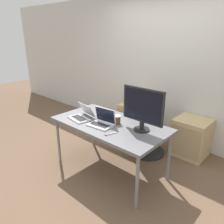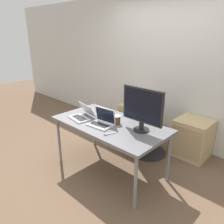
# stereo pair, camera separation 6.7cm
# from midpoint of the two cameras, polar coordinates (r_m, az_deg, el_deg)

# --- Properties ---
(ground_plane) EXTENTS (14.00, 14.00, 0.00)m
(ground_plane) POSITION_cam_midpoint_polar(r_m,az_deg,el_deg) (3.36, 0.07, -14.75)
(ground_plane) COLOR brown
(wall_back) EXTENTS (10.00, 0.05, 2.60)m
(wall_back) POSITION_cam_midpoint_polar(r_m,az_deg,el_deg) (4.03, 15.12, 10.57)
(wall_back) COLOR silver
(wall_back) RESTS_ON ground_plane
(desk) EXTENTS (1.60, 0.85, 0.75)m
(desk) POSITION_cam_midpoint_polar(r_m,az_deg,el_deg) (3.02, 0.08, -3.76)
(desk) COLOR slate
(desk) RESTS_ON ground_plane
(office_chair) EXTENTS (0.58, 0.61, 1.08)m
(office_chair) POSITION_cam_midpoint_polar(r_m,az_deg,el_deg) (3.58, 9.51, -5.15)
(office_chair) COLOR #232326
(office_chair) RESTS_ON ground_plane
(cabinet_left) EXTENTS (0.53, 0.50, 0.62)m
(cabinet_left) POSITION_cam_midpoint_polar(r_m,az_deg,el_deg) (4.30, 6.77, -2.02)
(cabinet_left) COLOR tan
(cabinet_left) RESTS_ON ground_plane
(cabinet_right) EXTENTS (0.53, 0.50, 0.62)m
(cabinet_right) POSITION_cam_midpoint_polar(r_m,az_deg,el_deg) (3.79, 20.74, -6.40)
(cabinet_right) COLOR tan
(cabinet_right) RESTS_ON ground_plane
(laptop_left) EXTENTS (0.36, 0.36, 0.20)m
(laptop_left) POSITION_cam_midpoint_polar(r_m,az_deg,el_deg) (3.18, -7.22, -0.85)
(laptop_left) COLOR silver
(laptop_left) RESTS_ON desk
(laptop_right) EXTENTS (0.35, 0.27, 0.22)m
(laptop_right) POSITION_cam_midpoint_polar(r_m,az_deg,el_deg) (2.92, -2.07, -2.56)
(laptop_right) COLOR silver
(laptop_right) RESTS_ON desk
(monitor) EXTENTS (0.58, 0.20, 0.55)m
(monitor) POSITION_cam_midpoint_polar(r_m,az_deg,el_deg) (2.70, 8.61, 0.89)
(monitor) COLOR black
(monitor) RESTS_ON desk
(coffee_cup_white) EXTENTS (0.09, 0.09, 0.10)m
(coffee_cup_white) POSITION_cam_midpoint_polar(r_m,az_deg,el_deg) (3.16, -0.59, -0.69)
(coffee_cup_white) COLOR white
(coffee_cup_white) RESTS_ON desk
(coffee_cup_brown) EXTENTS (0.09, 0.09, 0.12)m
(coffee_cup_brown) POSITION_cam_midpoint_polar(r_m,az_deg,el_deg) (2.95, 2.00, -2.05)
(coffee_cup_brown) COLOR brown
(coffee_cup_brown) RESTS_ON desk
(scissors) EXTENTS (0.09, 0.16, 0.01)m
(scissors) POSITION_cam_midpoint_polar(r_m,az_deg,el_deg) (2.67, -0.13, -5.78)
(scissors) COLOR #B2B2B7
(scissors) RESTS_ON desk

